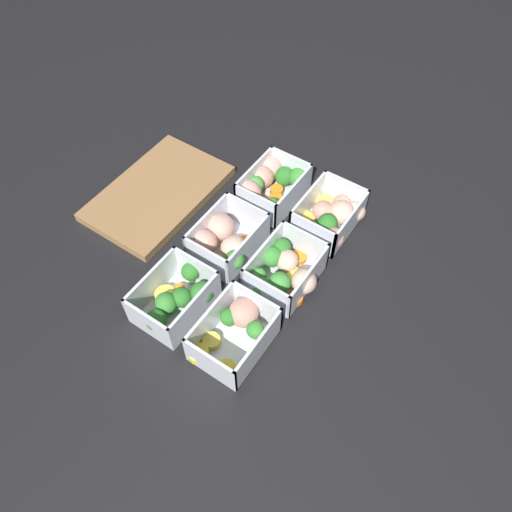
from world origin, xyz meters
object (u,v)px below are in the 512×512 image
Objects in this scene: container_near_left at (236,329)px; container_far_center at (224,241)px; container_near_right at (331,217)px; container_far_left at (177,298)px; container_near_center at (284,271)px; container_far_right at (270,183)px.

container_near_left is 1.09× the size of container_far_center.
container_near_right is at bearing -2.09° from container_near_left.
container_near_left is 0.18m from container_far_center.
container_far_center is at bearing 42.55° from container_near_left.
container_near_left and container_far_left have the same top height.
container_near_center and container_far_center have the same top height.
container_near_right is at bearing -39.16° from container_far_center.
container_far_right is (0.31, 0.02, 0.00)m from container_far_left.
container_near_center is 0.93× the size of container_far_right.
container_far_right is at bearing 3.25° from container_far_left.
container_near_left is 1.08× the size of container_far_left.
container_near_left is at bearing 177.91° from container_near_right.
container_near_right is at bearing -2.33° from container_near_center.
container_near_left is 1.07× the size of container_near_center.
container_far_left is at bearing 157.61° from container_near_right.
container_far_right is (0.17, 0.01, 0.00)m from container_far_center.
container_far_left is at bearing 94.46° from container_near_left.
container_near_center is 1.01× the size of container_far_left.
container_far_left is at bearing 141.22° from container_near_center.
container_near_left is at bearing -156.40° from container_far_right.
container_near_left and container_near_center have the same top height.
container_far_left and container_far_center have the same top height.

